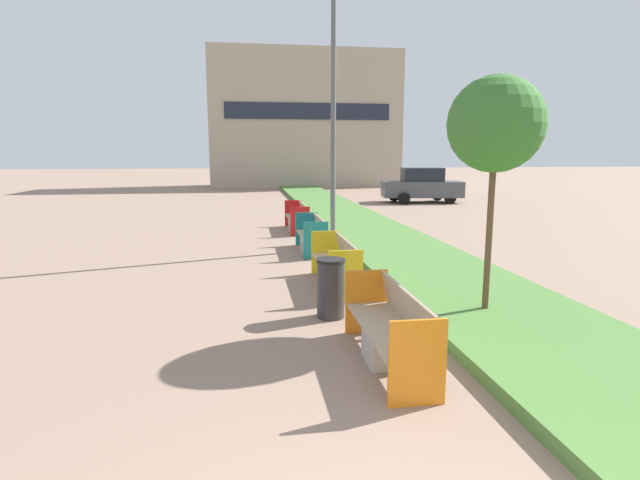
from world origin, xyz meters
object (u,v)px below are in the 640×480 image
object	(u,v)px
bench_teal_frame	(312,238)
bench_yellow_frame	(336,268)
street_lamp_post	(333,93)
bench_orange_frame	(390,334)
litter_bin	(331,288)
parked_car_distant	(422,185)
sapling_tree_near	(496,125)
bench_red_frame	(298,220)

from	to	relation	value
bench_teal_frame	bench_yellow_frame	bearing A→B (deg)	-89.95
bench_yellow_frame	street_lamp_post	distance (m)	5.47
bench_teal_frame	street_lamp_post	distance (m)	3.86
bench_yellow_frame	bench_orange_frame	bearing A→B (deg)	-90.00
bench_orange_frame	bench_teal_frame	distance (m)	7.35
bench_teal_frame	litter_bin	xyz separation A→B (m)	(-0.43, -5.48, 0.12)
bench_yellow_frame	bench_teal_frame	distance (m)	3.61
bench_orange_frame	parked_car_distant	size ratio (longest dim) A/B	0.51
bench_orange_frame	litter_bin	bearing A→B (deg)	103.20
bench_teal_frame	sapling_tree_near	distance (m)	6.79
bench_yellow_frame	litter_bin	size ratio (longest dim) A/B	2.37
litter_bin	bench_orange_frame	bearing A→B (deg)	-76.80
sapling_tree_near	parked_car_distant	world-z (taller)	sapling_tree_near
bench_yellow_frame	parked_car_distant	xyz separation A→B (m)	(7.67, 16.33, 0.54)
litter_bin	parked_car_distant	bearing A→B (deg)	66.01
bench_orange_frame	street_lamp_post	size ratio (longest dim) A/B	0.30
bench_yellow_frame	bench_red_frame	xyz separation A→B (m)	(0.00, 7.35, 0.00)
bench_red_frame	bench_orange_frame	bearing A→B (deg)	-90.00
bench_teal_frame	street_lamp_post	size ratio (longest dim) A/B	0.27
bench_orange_frame	bench_red_frame	xyz separation A→B (m)	(0.00, 11.09, 0.00)
parked_car_distant	bench_orange_frame	bearing A→B (deg)	-102.47
bench_orange_frame	parked_car_distant	xyz separation A→B (m)	(7.67, 20.07, 0.54)
bench_yellow_frame	sapling_tree_near	bearing A→B (deg)	-49.45
bench_teal_frame	parked_car_distant	size ratio (longest dim) A/B	0.46
bench_teal_frame	litter_bin	bearing A→B (deg)	-94.53
litter_bin	bench_red_frame	bearing A→B (deg)	87.28
bench_yellow_frame	litter_bin	bearing A→B (deg)	-103.14
bench_red_frame	litter_bin	world-z (taller)	litter_bin
bench_orange_frame	bench_yellow_frame	xyz separation A→B (m)	(0.00, 3.74, 0.00)
street_lamp_post	litter_bin	bearing A→B (deg)	-100.30
bench_teal_frame	litter_bin	distance (m)	5.50
bench_yellow_frame	bench_red_frame	distance (m)	7.35
parked_car_distant	bench_yellow_frame	bearing A→B (deg)	-106.71
litter_bin	street_lamp_post	xyz separation A→B (m)	(1.05, 5.77, 3.68)
street_lamp_post	parked_car_distant	world-z (taller)	street_lamp_post
bench_orange_frame	sapling_tree_near	world-z (taller)	sapling_tree_near
bench_yellow_frame	bench_teal_frame	bearing A→B (deg)	90.05
bench_teal_frame	sapling_tree_near	size ratio (longest dim) A/B	0.54
sapling_tree_near	bench_orange_frame	bearing A→B (deg)	-144.37
bench_yellow_frame	sapling_tree_near	xyz separation A→B (m)	(1.98, -2.32, 2.65)
bench_yellow_frame	street_lamp_post	bearing A→B (deg)	81.09
bench_teal_frame	parked_car_distant	world-z (taller)	parked_car_distant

